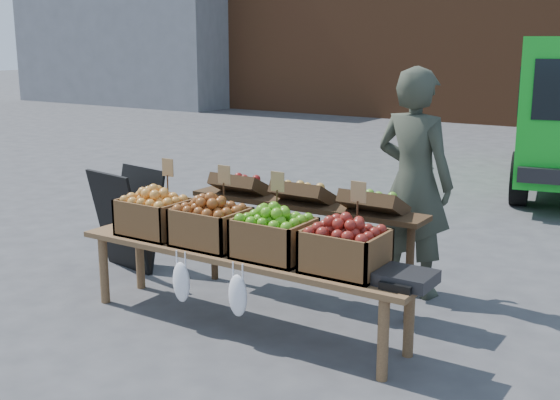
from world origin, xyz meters
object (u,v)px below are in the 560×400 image
Objects in this scene: display_bench at (242,289)px; crate_red_apples at (274,238)px; crate_golden_apples at (155,217)px; crate_russet_pears at (211,227)px; chalkboard_sign at (128,219)px; back_table at (303,237)px; vendor at (414,183)px; crate_green_apples at (345,251)px; weighing_scale at (406,278)px.

display_bench is 0.51m from crate_red_apples.
crate_golden_apples is 0.55m from crate_russet_pears.
back_table reaches higher than chalkboard_sign.
crate_red_apples is (-0.46, -1.34, -0.21)m from vendor.
crate_green_apples is at bearing 0.00° from crate_russet_pears.
crate_red_apples is at bearing 0.00° from display_bench.
vendor is 2.07m from crate_golden_apples.
vendor is 1.47m from weighing_scale.
back_table reaches higher than weighing_scale.
chalkboard_sign is 1.51m from crate_russet_pears.
vendor is 3.69× the size of crate_golden_apples.
crate_russet_pears is (-0.35, -0.72, 0.19)m from back_table.
crate_russet_pears is 1.10m from crate_green_apples.
back_table is 0.78× the size of display_bench.
crate_red_apples is 0.98m from weighing_scale.
vendor is at bearing 40.84° from crate_golden_apples.
crate_green_apples is 1.47× the size of weighing_scale.
crate_golden_apples is 1.00× the size of crate_green_apples.
vendor is 3.69× the size of crate_red_apples.
crate_golden_apples is 1.10m from crate_red_apples.
display_bench is at bearing 70.03° from vendor.
weighing_scale is at bearing 0.00° from crate_golden_apples.
crate_russet_pears is at bearing 0.00° from crate_golden_apples.
crate_russet_pears is at bearing 180.00° from crate_red_apples.
crate_russet_pears is at bearing -116.11° from back_table.
vendor is at bearing 111.14° from weighing_scale.
crate_golden_apples is 2.08m from weighing_scale.
chalkboard_sign is (-2.39, -0.81, -0.46)m from vendor.
chalkboard_sign reaches higher than crate_red_apples.
vendor is 1.36m from crate_green_apples.
vendor reaches higher than crate_green_apples.
crate_red_apples is at bearing 79.83° from vendor.
vendor is 1.44m from crate_red_apples.
chalkboard_sign is 2.72× the size of weighing_scale.
back_table is at bearing 52.29° from vendor.
crate_red_apples is (1.94, -0.53, 0.25)m from chalkboard_sign.
crate_green_apples is at bearing 102.57° from vendor.
crate_russet_pears is (1.39, -0.53, 0.25)m from chalkboard_sign.
vendor is at bearing 53.22° from crate_russet_pears.
crate_red_apples is (0.20, -0.72, 0.19)m from back_table.
back_table is 1.05m from crate_green_apples.
crate_golden_apples is (-0.82, 0.00, 0.42)m from display_bench.
display_bench is 0.93m from crate_green_apples.
back_table is at bearing 63.89° from crate_russet_pears.
chalkboard_sign is 1.85× the size of crate_green_apples.
chalkboard_sign is 0.44× the size of back_table.
crate_red_apples is 1.00× the size of crate_green_apples.
vendor is 2.57m from chalkboard_sign.
crate_golden_apples is 1.65m from crate_green_apples.
chalkboard_sign is 1.85× the size of crate_russet_pears.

